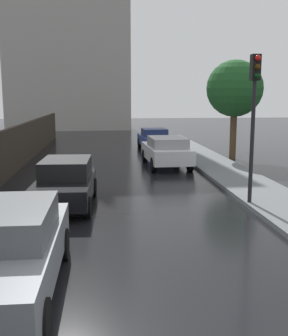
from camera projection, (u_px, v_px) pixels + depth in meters
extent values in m
cube|color=black|center=(65.00, 187.00, 12.68)|extent=(1.81, 3.98, 0.58)
cube|color=black|center=(66.00, 168.00, 12.90)|extent=(1.54, 2.14, 0.54)
cylinder|color=black|center=(87.00, 207.00, 11.50)|extent=(0.25, 0.62, 0.61)
cylinder|color=black|center=(32.00, 208.00, 11.42)|extent=(0.25, 0.62, 0.61)
cylinder|color=black|center=(93.00, 187.00, 14.05)|extent=(0.25, 0.62, 0.61)
cylinder|color=black|center=(48.00, 188.00, 13.96)|extent=(0.25, 0.62, 0.61)
cube|color=slate|center=(8.00, 258.00, 6.96)|extent=(1.68, 4.58, 0.68)
cube|color=#494D50|center=(8.00, 221.00, 7.01)|extent=(1.47, 2.25, 0.51)
cylinder|color=black|center=(41.00, 322.00, 5.61)|extent=(0.22, 0.66, 0.66)
cylinder|color=black|center=(63.00, 244.00, 8.57)|extent=(0.22, 0.66, 0.66)
cube|color=silver|center=(166.00, 153.00, 19.97)|extent=(2.00, 4.41, 0.66)
cube|color=gray|center=(167.00, 142.00, 19.59)|extent=(1.70, 2.42, 0.45)
cylinder|color=black|center=(145.00, 156.00, 21.31)|extent=(0.25, 0.67, 0.66)
cylinder|color=black|center=(177.00, 155.00, 21.54)|extent=(0.25, 0.67, 0.66)
cylinder|color=black|center=(154.00, 165.00, 18.52)|extent=(0.25, 0.67, 0.66)
cylinder|color=black|center=(190.00, 164.00, 18.74)|extent=(0.25, 0.67, 0.66)
cube|color=navy|center=(154.00, 140.00, 26.38)|extent=(1.84, 3.93, 0.56)
cube|color=navy|center=(154.00, 132.00, 26.25)|extent=(1.56, 1.75, 0.46)
cylinder|color=black|center=(140.00, 143.00, 27.58)|extent=(0.24, 0.63, 0.62)
cylinder|color=black|center=(163.00, 142.00, 27.78)|extent=(0.24, 0.63, 0.62)
cylinder|color=black|center=(145.00, 147.00, 25.08)|extent=(0.24, 0.63, 0.62)
cylinder|color=black|center=(170.00, 147.00, 25.28)|extent=(0.24, 0.63, 0.62)
cylinder|color=black|center=(252.00, 143.00, 12.43)|extent=(0.12, 0.12, 3.67)
cube|color=black|center=(255.00, 67.00, 12.05)|extent=(0.26, 0.26, 0.75)
sphere|color=red|center=(258.00, 58.00, 11.84)|extent=(0.17, 0.17, 0.17)
sphere|color=#392405|center=(258.00, 67.00, 11.88)|extent=(0.17, 0.17, 0.17)
sphere|color=black|center=(257.00, 76.00, 11.92)|extent=(0.17, 0.17, 0.17)
cylinder|color=#4C3823|center=(233.00, 134.00, 22.38)|extent=(0.36, 0.36, 2.72)
sphere|color=#1E5123|center=(235.00, 88.00, 21.96)|extent=(3.01, 3.01, 3.01)
cube|color=#9E9993|center=(67.00, 6.00, 42.52)|extent=(12.60, 9.26, 25.07)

